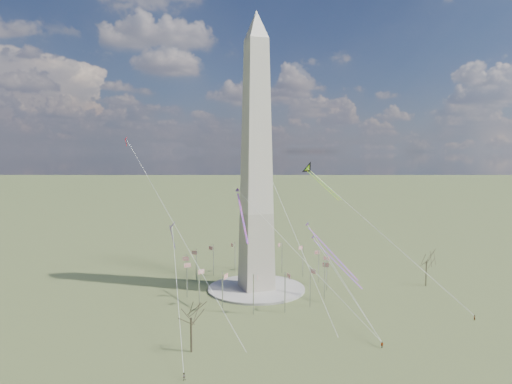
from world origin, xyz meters
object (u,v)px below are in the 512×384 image
object	(u,v)px
washington_monument	(256,160)
tree_near	(427,259)
person_west	(184,376)
kite_delta_black	(310,170)
person_east	(474,318)

from	to	relation	value
washington_monument	tree_near	size ratio (longest dim) A/B	6.93
person_west	washington_monument	bearing A→B (deg)	-122.37
tree_near	person_west	distance (m)	108.90
kite_delta_black	person_east	bearing A→B (deg)	83.08
washington_monument	person_east	xyz separation A→B (m)	(51.20, -52.26, -47.07)
person_east	kite_delta_black	world-z (taller)	kite_delta_black
tree_near	kite_delta_black	distance (m)	57.27
kite_delta_black	tree_near	bearing A→B (deg)	109.82
person_west	kite_delta_black	xyz separation A→B (m)	(68.25, 72.64, 42.43)
washington_monument	person_east	size ratio (longest dim) A/B	56.47
washington_monument	kite_delta_black	world-z (taller)	washington_monument
person_east	person_west	bearing A→B (deg)	-13.05
person_west	kite_delta_black	distance (m)	108.33
person_east	person_west	world-z (taller)	person_east
tree_near	person_east	world-z (taller)	tree_near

